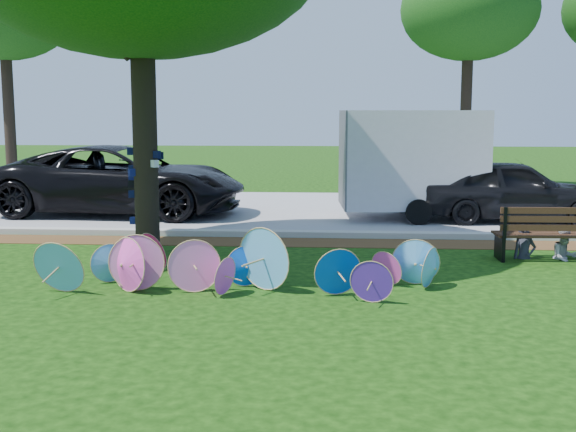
{
  "coord_description": "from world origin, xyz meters",
  "views": [
    {
      "loc": [
        1.28,
        -9.61,
        2.59
      ],
      "look_at": [
        0.5,
        2.0,
        0.9
      ],
      "focal_mm": 45.0,
      "sensor_mm": 36.0,
      "label": 1
    }
  ],
  "objects_px": {
    "dark_pickup": "(511,190)",
    "person_right": "(566,229)",
    "park_bench": "(546,233)",
    "person_left": "(526,226)",
    "parasol_pile": "(226,264)",
    "cargo_trailer": "(412,159)",
    "black_van": "(121,180)"
  },
  "relations": [
    {
      "from": "dark_pickup",
      "to": "park_bench",
      "type": "xyz_separation_m",
      "value": [
        -0.44,
        -4.47,
        -0.27
      ]
    },
    {
      "from": "black_van",
      "to": "dark_pickup",
      "type": "xyz_separation_m",
      "value": [
        9.57,
        -0.59,
        -0.12
      ]
    },
    {
      "from": "parasol_pile",
      "to": "person_left",
      "type": "xyz_separation_m",
      "value": [
        4.95,
        2.56,
        0.2
      ]
    },
    {
      "from": "cargo_trailer",
      "to": "park_bench",
      "type": "bearing_deg",
      "value": -72.67
    },
    {
      "from": "park_bench",
      "to": "person_right",
      "type": "bearing_deg",
      "value": 6.42
    },
    {
      "from": "parasol_pile",
      "to": "dark_pickup",
      "type": "xyz_separation_m",
      "value": [
        5.73,
        6.99,
        0.37
      ]
    },
    {
      "from": "black_van",
      "to": "cargo_trailer",
      "type": "relative_size",
      "value": 1.89
    },
    {
      "from": "black_van",
      "to": "person_left",
      "type": "xyz_separation_m",
      "value": [
        8.78,
        -5.01,
        -0.29
      ]
    },
    {
      "from": "dark_pickup",
      "to": "person_right",
      "type": "bearing_deg",
      "value": 179.04
    },
    {
      "from": "dark_pickup",
      "to": "person_right",
      "type": "relative_size",
      "value": 4.02
    },
    {
      "from": "parasol_pile",
      "to": "person_right",
      "type": "distance_m",
      "value": 6.2
    },
    {
      "from": "person_left",
      "to": "person_right",
      "type": "relative_size",
      "value": 1.06
    },
    {
      "from": "person_left",
      "to": "person_right",
      "type": "height_order",
      "value": "person_left"
    },
    {
      "from": "person_right",
      "to": "park_bench",
      "type": "bearing_deg",
      "value": 169.91
    },
    {
      "from": "park_bench",
      "to": "dark_pickup",
      "type": "bearing_deg",
      "value": 82.73
    },
    {
      "from": "cargo_trailer",
      "to": "park_bench",
      "type": "distance_m",
      "value": 5.25
    },
    {
      "from": "dark_pickup",
      "to": "cargo_trailer",
      "type": "relative_size",
      "value": 1.32
    },
    {
      "from": "dark_pickup",
      "to": "park_bench",
      "type": "height_order",
      "value": "dark_pickup"
    },
    {
      "from": "park_bench",
      "to": "person_left",
      "type": "xyz_separation_m",
      "value": [
        -0.35,
        0.05,
        0.1
      ]
    },
    {
      "from": "parasol_pile",
      "to": "person_right",
      "type": "bearing_deg",
      "value": 24.42
    },
    {
      "from": "parasol_pile",
      "to": "person_right",
      "type": "xyz_separation_m",
      "value": [
        5.65,
        2.56,
        0.17
      ]
    },
    {
      "from": "parasol_pile",
      "to": "dark_pickup",
      "type": "height_order",
      "value": "dark_pickup"
    },
    {
      "from": "parasol_pile",
      "to": "black_van",
      "type": "height_order",
      "value": "black_van"
    },
    {
      "from": "black_van",
      "to": "park_bench",
      "type": "relative_size",
      "value": 3.42
    },
    {
      "from": "dark_pickup",
      "to": "person_left",
      "type": "bearing_deg",
      "value": 170.08
    },
    {
      "from": "black_van",
      "to": "cargo_trailer",
      "type": "xyz_separation_m",
      "value": [
        7.26,
        -0.25,
        0.59
      ]
    },
    {
      "from": "black_van",
      "to": "dark_pickup",
      "type": "height_order",
      "value": "black_van"
    },
    {
      "from": "parasol_pile",
      "to": "black_van",
      "type": "relative_size",
      "value": 0.96
    },
    {
      "from": "parasol_pile",
      "to": "cargo_trailer",
      "type": "bearing_deg",
      "value": 64.95
    },
    {
      "from": "cargo_trailer",
      "to": "person_left",
      "type": "height_order",
      "value": "cargo_trailer"
    },
    {
      "from": "black_van",
      "to": "cargo_trailer",
      "type": "height_order",
      "value": "cargo_trailer"
    },
    {
      "from": "black_van",
      "to": "person_right",
      "type": "relative_size",
      "value": 5.74
    }
  ]
}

